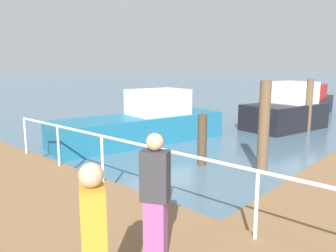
% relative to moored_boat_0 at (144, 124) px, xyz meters
% --- Properties ---
extents(ground_plane, '(300.00, 300.00, 0.00)m').
position_rel_moored_boat_0_xyz_m(ground_plane, '(-1.53, 1.63, -0.72)').
color(ground_plane, slate).
extents(dock_piling_1, '(0.34, 0.34, 1.56)m').
position_rel_moored_boat_0_xyz_m(dock_piling_1, '(8.94, -2.29, 0.06)').
color(dock_piling_1, brown).
rests_on(dock_piling_1, ground_plane).
extents(dock_piling_2, '(0.28, 0.28, 1.54)m').
position_rel_moored_boat_0_xyz_m(dock_piling_2, '(-1.04, -3.61, 0.05)').
color(dock_piling_2, '#473826').
rests_on(dock_piling_2, ground_plane).
extents(dock_piling_3, '(0.30, 0.30, 2.59)m').
position_rel_moored_boat_0_xyz_m(dock_piling_3, '(-0.67, -5.39, 0.57)').
color(dock_piling_3, brown).
rests_on(dock_piling_3, ground_plane).
extents(dock_piling_4, '(0.29, 0.29, 2.40)m').
position_rel_moored_boat_0_xyz_m(dock_piling_4, '(6.51, -4.07, 0.48)').
color(dock_piling_4, brown).
rests_on(dock_piling_4, ground_plane).
extents(moored_boat_0, '(7.25, 3.43, 2.04)m').
position_rel_moored_boat_0_xyz_m(moored_boat_0, '(0.00, 0.00, 0.00)').
color(moored_boat_0, '#1E6B8C').
rests_on(moored_boat_0, ground_plane).
extents(moored_boat_1, '(5.59, 2.54, 1.90)m').
position_rel_moored_boat_0_xyz_m(moored_boat_1, '(12.05, -2.38, 0.01)').
color(moored_boat_1, black).
rests_on(moored_boat_1, ground_plane).
extents(moored_boat_4, '(4.41, 2.97, 2.23)m').
position_rel_moored_boat_0_xyz_m(moored_boat_4, '(6.49, -3.05, 0.13)').
color(moored_boat_4, black).
rests_on(moored_boat_4, ground_plane).
extents(pedestrian_0, '(0.38, 0.42, 1.72)m').
position_rel_moored_boat_0_xyz_m(pedestrian_0, '(-7.36, -7.01, 0.57)').
color(pedestrian_0, '#BF3333').
rests_on(pedestrian_0, boardwalk).
extents(pedestrian_1, '(0.36, 0.42, 1.73)m').
position_rel_moored_boat_0_xyz_m(pedestrian_1, '(-6.09, -6.55, 0.58)').
color(pedestrian_1, '#994C8C').
rests_on(pedestrian_1, boardwalk).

